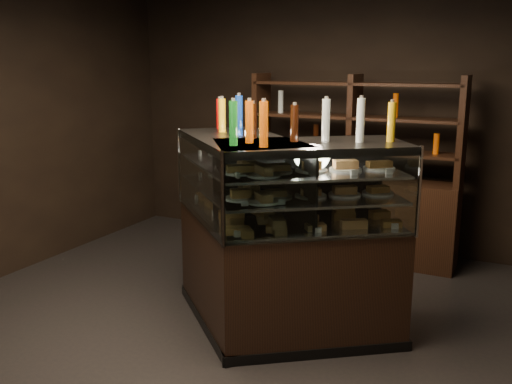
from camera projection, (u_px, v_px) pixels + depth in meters
ground at (224, 320)px, 4.80m from camera, size 5.00×5.00×0.00m
room_shell at (221, 86)px, 4.37m from camera, size 5.02×5.02×3.01m
display_case at (274, 268)px, 4.54m from camera, size 2.16×1.51×1.56m
food_display at (274, 185)px, 4.39m from camera, size 1.74×1.02×0.47m
bottles_top at (275, 121)px, 4.28m from camera, size 1.56×0.88×0.30m
potted_conifer at (304, 290)px, 4.45m from camera, size 0.31×0.31×0.66m
back_shelving at (351, 203)px, 6.26m from camera, size 2.27×0.44×2.00m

